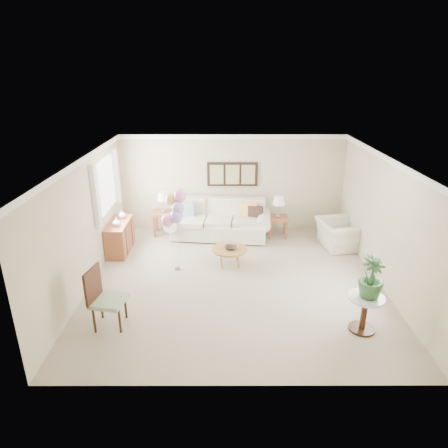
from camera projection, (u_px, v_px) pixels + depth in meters
name	position (u px, v px, depth m)	size (l,w,h in m)	color
ground_plane	(235.00, 281.00, 8.43)	(6.00, 6.00, 0.00)	tan
room_shell	(230.00, 206.00, 7.92)	(6.04, 6.04, 2.60)	beige
wall_art_triptych	(232.00, 174.00, 10.63)	(1.35, 0.06, 0.65)	black
sofa	(219.00, 223.00, 10.51)	(2.81, 1.28, 1.00)	silver
end_table_left	(164.00, 215.00, 10.62)	(0.58, 0.53, 0.63)	brown
end_table_right	(278.00, 220.00, 10.48)	(0.51, 0.47, 0.56)	brown
lamp_left	(163.00, 197.00, 10.43)	(0.31, 0.31, 0.54)	gray
lamp_right	(279.00, 201.00, 10.29)	(0.32, 0.32, 0.57)	gray
coffee_table	(230.00, 250.00, 8.99)	(0.80, 0.80, 0.40)	#AA783F
decor_bowl	(231.00, 248.00, 8.94)	(0.27, 0.27, 0.07)	#2C2621
armchair	(338.00, 234.00, 9.91)	(1.05, 0.92, 0.68)	silver
side_table	(365.00, 305.00, 6.67)	(0.60, 0.60, 0.65)	silver
potted_plant	(371.00, 277.00, 6.46)	(0.41, 0.41, 0.73)	#25501D
accent_chair	(104.00, 297.00, 6.77)	(0.63, 0.63, 1.10)	#8AA47F
credenza	(120.00, 237.00, 9.69)	(0.46, 1.20, 0.74)	brown
vase_white	(116.00, 222.00, 9.30)	(0.19, 0.19, 0.20)	silver
vase_sage	(122.00, 214.00, 9.80)	(0.18, 0.18, 0.19)	silver
balloon_cluster	(175.00, 208.00, 8.37)	(0.54, 0.48, 1.86)	gray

